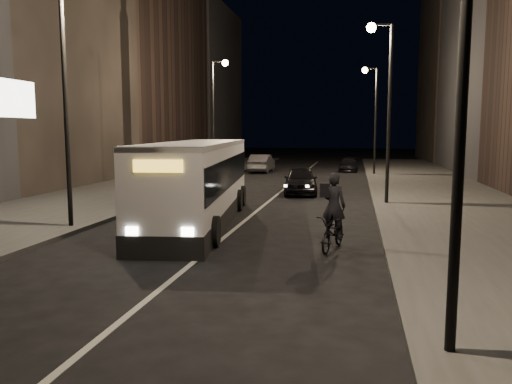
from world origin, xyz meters
The scene contains 13 objects.
ground centered at (0.00, 0.00, 0.00)m, with size 180.00×180.00×0.00m, color black.
sidewalk_right centered at (8.50, 14.00, 0.08)m, with size 7.00×70.00×0.16m, color #343432.
sidewalk_left centered at (-8.50, 14.00, 0.08)m, with size 7.00×70.00×0.16m, color #343432.
building_row_left centered at (-16.00, 28.50, 11.00)m, with size 8.00×61.00×22.00m, color black.
streetlight_right_mid centered at (5.33, 12.00, 5.36)m, with size 1.20×0.44×8.12m.
streetlight_right_far centered at (5.33, 28.00, 5.36)m, with size 1.20×0.44×8.12m.
streetlight_left_near centered at (-5.33, 4.00, 5.36)m, with size 1.20×0.44×8.12m.
streetlight_left_far centered at (-5.33, 22.00, 5.36)m, with size 1.20×0.44×8.12m.
city_bus centered at (-1.63, 6.26, 1.66)m, with size 3.76×11.50×3.05m.
cyclist_on_bicycle centered at (3.56, 2.73, 0.76)m, with size 1.14×2.09×2.28m.
car_near centered at (1.21, 15.70, 0.74)m, with size 1.76×4.37×1.49m, color black.
car_mid centered at (-3.60, 29.70, 0.75)m, with size 1.58×4.54×1.50m, color #39393B.
car_far centered at (3.60, 32.15, 0.58)m, with size 1.61×3.97×1.15m, color black.
Camera 1 is at (4.13, -11.62, 3.45)m, focal length 35.00 mm.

